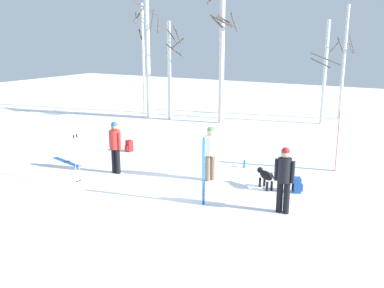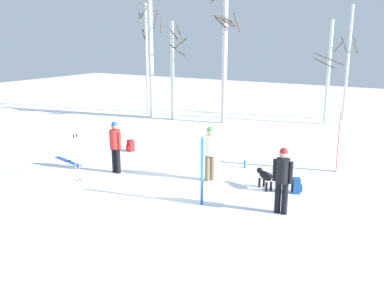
% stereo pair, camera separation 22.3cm
% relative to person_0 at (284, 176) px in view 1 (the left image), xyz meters
% --- Properties ---
extents(ground_plane, '(60.00, 60.00, 0.00)m').
position_rel_person_0_xyz_m(ground_plane, '(-3.96, -0.13, -0.98)').
color(ground_plane, white).
extents(person_0, '(0.52, 0.34, 1.72)m').
position_rel_person_0_xyz_m(person_0, '(0.00, 0.00, 0.00)').
color(person_0, black).
rests_on(person_0, ground_plane).
extents(person_1, '(0.34, 0.47, 1.72)m').
position_rel_person_0_xyz_m(person_1, '(-2.73, 1.31, 0.00)').
color(person_1, '#72604C').
rests_on(person_1, ground_plane).
extents(person_2, '(0.52, 0.34, 1.72)m').
position_rel_person_0_xyz_m(person_2, '(-5.75, 0.45, 0.00)').
color(person_2, black).
rests_on(person_2, ground_plane).
extents(dog, '(0.74, 0.59, 0.57)m').
position_rel_person_0_xyz_m(dog, '(-0.99, 1.47, -0.59)').
color(dog, black).
rests_on(dog, ground_plane).
extents(ski_pair_planted_0, '(0.02, 0.14, 1.84)m').
position_rel_person_0_xyz_m(ski_pair_planted_0, '(-2.01, -0.50, -0.06)').
color(ski_pair_planted_0, blue).
rests_on(ski_pair_planted_0, ground_plane).
extents(ski_pair_planted_1, '(0.04, 0.27, 2.04)m').
position_rel_person_0_xyz_m(ski_pair_planted_1, '(0.49, 4.15, 0.03)').
color(ski_pair_planted_1, red).
rests_on(ski_pair_planted_1, ground_plane).
extents(ski_pair_lying_0, '(1.66, 0.58, 0.05)m').
position_rel_person_0_xyz_m(ski_pair_lying_0, '(-8.09, 0.54, -0.97)').
color(ski_pair_lying_0, blue).
rests_on(ski_pair_lying_0, ground_plane).
extents(ski_poles_0, '(0.07, 0.23, 1.53)m').
position_rel_person_0_xyz_m(ski_poles_0, '(-6.12, -0.90, -0.17)').
color(ski_poles_0, '#B2B2BC').
rests_on(ski_poles_0, ground_plane).
extents(backpack_0, '(0.34, 0.32, 0.44)m').
position_rel_person_0_xyz_m(backpack_0, '(-0.07, 1.60, -0.77)').
color(backpack_0, '#1E4C99').
rests_on(backpack_0, ground_plane).
extents(backpack_1, '(0.31, 0.33, 0.44)m').
position_rel_person_0_xyz_m(backpack_1, '(-7.04, 2.81, -0.77)').
color(backpack_1, red).
rests_on(backpack_1, ground_plane).
extents(water_bottle_0, '(0.07, 0.07, 0.25)m').
position_rel_person_0_xyz_m(water_bottle_0, '(-2.30, 3.06, -0.86)').
color(water_bottle_0, '#1E72BF').
rests_on(water_bottle_0, ground_plane).
extents(water_bottle_1, '(0.07, 0.07, 0.22)m').
position_rel_person_0_xyz_m(water_bottle_1, '(-1.05, 3.04, -0.88)').
color(water_bottle_1, red).
rests_on(water_bottle_1, ground_plane).
extents(birch_tree_0, '(1.47, 1.75, 6.18)m').
position_rel_person_0_xyz_m(birch_tree_0, '(-11.60, 10.26, 2.29)').
color(birch_tree_0, silver).
rests_on(birch_tree_0, ground_plane).
extents(birch_tree_1, '(1.11, 1.18, 7.56)m').
position_rel_person_0_xyz_m(birch_tree_1, '(-10.57, 9.21, 2.89)').
color(birch_tree_1, silver).
rests_on(birch_tree_1, ground_plane).
extents(birch_tree_2, '(1.56, 1.43, 5.38)m').
position_rel_person_0_xyz_m(birch_tree_2, '(-9.20, 9.24, 1.81)').
color(birch_tree_2, silver).
rests_on(birch_tree_2, ground_plane).
extents(birch_tree_3, '(1.45, 1.47, 7.15)m').
position_rel_person_0_xyz_m(birch_tree_3, '(-6.35, 9.64, 2.52)').
color(birch_tree_3, silver).
rests_on(birch_tree_3, ground_plane).
extents(birch_tree_4, '(1.51, 1.47, 5.17)m').
position_rel_person_0_xyz_m(birch_tree_4, '(-1.72, 11.93, 1.67)').
color(birch_tree_4, silver).
rests_on(birch_tree_4, ground_plane).
extents(birch_tree_5, '(0.91, 0.74, 5.97)m').
position_rel_person_0_xyz_m(birch_tree_5, '(-1.16, 13.72, 2.05)').
color(birch_tree_5, silver).
rests_on(birch_tree_5, ground_plane).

